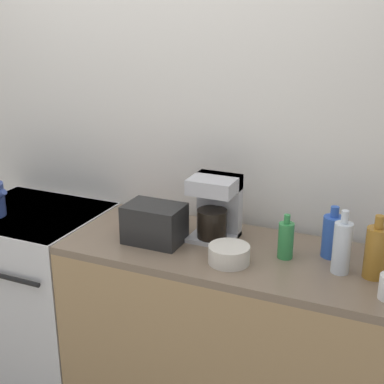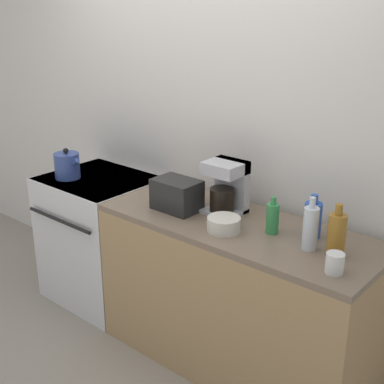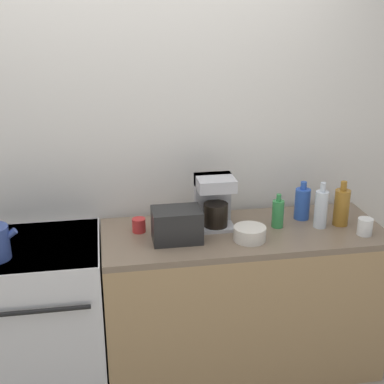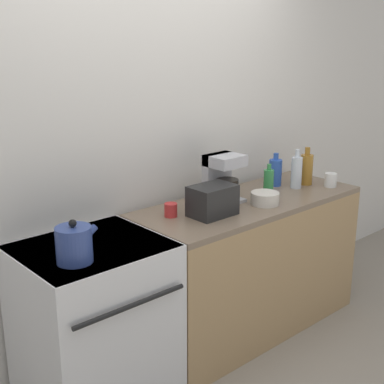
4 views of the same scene
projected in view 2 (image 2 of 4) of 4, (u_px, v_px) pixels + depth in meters
name	position (u px, v px, depth m)	size (l,w,h in m)	color
ground_plane	(131.00, 347.00, 3.36)	(12.00, 12.00, 0.00)	gray
wall_back	(202.00, 125.00, 3.40)	(8.00, 0.05, 2.60)	silver
stove	(102.00, 237.00, 3.79)	(0.73, 0.67, 0.91)	silver
counter_block	(236.00, 296.00, 3.07)	(1.61, 0.62, 0.91)	tan
kettle	(67.00, 165.00, 3.61)	(0.21, 0.17, 0.21)	#33478C
toaster	(177.00, 195.00, 3.08)	(0.27, 0.19, 0.18)	black
coffee_maker	(227.00, 186.00, 3.02)	(0.21, 0.20, 0.30)	#B7B7BC
bottle_clear	(311.00, 228.00, 2.59)	(0.07, 0.07, 0.27)	silver
bottle_blue	(313.00, 219.00, 2.73)	(0.09, 0.09, 0.23)	#2D56B7
bottle_amber	(336.00, 235.00, 2.52)	(0.09, 0.09, 0.27)	#9E6B23
bottle_green	(273.00, 218.00, 2.78)	(0.07, 0.07, 0.20)	#338C47
cup_white	(335.00, 263.00, 2.39)	(0.08, 0.08, 0.10)	white
cup_red	(169.00, 189.00, 3.32)	(0.08, 0.08, 0.08)	red
bowl	(224.00, 224.00, 2.81)	(0.18, 0.18, 0.08)	beige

